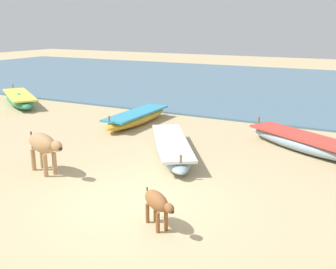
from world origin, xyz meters
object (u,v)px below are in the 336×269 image
(cow_adult_tan, at_px, (43,145))
(fishing_boat_6, at_px, (172,147))
(fishing_boat_5, at_px, (20,99))
(fishing_boat_0, at_px, (137,117))
(fishing_boat_2, at_px, (303,142))
(calf_near_brown, at_px, (157,203))

(cow_adult_tan, bearing_deg, fishing_boat_6, 71.39)
(fishing_boat_5, height_order, cow_adult_tan, cow_adult_tan)
(fishing_boat_5, height_order, fishing_boat_6, fishing_boat_5)
(fishing_boat_0, relative_size, fishing_boat_2, 0.96)
(fishing_boat_0, height_order, fishing_boat_6, fishing_boat_0)
(fishing_boat_0, distance_m, calf_near_brown, 8.20)
(fishing_boat_5, distance_m, calf_near_brown, 13.67)
(fishing_boat_5, bearing_deg, fishing_boat_2, -150.55)
(fishing_boat_5, bearing_deg, fishing_boat_6, -164.54)
(fishing_boat_0, height_order, fishing_boat_5, fishing_boat_5)
(calf_near_brown, bearing_deg, fishing_boat_0, 159.07)
(cow_adult_tan, bearing_deg, fishing_boat_0, 116.59)
(fishing_boat_0, distance_m, fishing_boat_5, 6.84)
(fishing_boat_2, bearing_deg, fishing_boat_5, 24.81)
(fishing_boat_5, xyz_separation_m, calf_near_brown, (11.49, -7.41, 0.22))
(fishing_boat_2, relative_size, fishing_boat_5, 0.95)
(fishing_boat_6, distance_m, calf_near_brown, 4.39)
(fishing_boat_2, distance_m, cow_adult_tan, 7.36)
(fishing_boat_2, bearing_deg, cow_adult_tan, 72.97)
(fishing_boat_5, bearing_deg, fishing_boat_0, -150.90)
(fishing_boat_2, xyz_separation_m, fishing_boat_6, (-3.25, -2.19, -0.02))
(fishing_boat_2, distance_m, calf_near_brown, 6.37)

